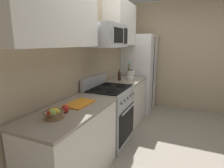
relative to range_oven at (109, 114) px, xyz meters
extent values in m
plane|color=gray|center=(0.00, -0.68, -0.47)|extent=(16.00, 16.00, 0.00)
cube|color=tan|center=(0.00, 0.37, 0.83)|extent=(8.00, 0.10, 2.60)
cube|color=silver|center=(-1.02, 0.00, -0.03)|extent=(1.21, 0.56, 0.88)
cube|color=gray|center=(-1.02, 0.00, 0.42)|extent=(1.25, 0.60, 0.03)
cube|color=#B2B5BA|center=(0.00, 0.00, -0.02)|extent=(0.76, 0.60, 0.91)
cube|color=black|center=(0.00, -0.31, -0.11)|extent=(0.67, 0.01, 0.51)
cylinder|color=#B2B5BA|center=(0.00, -0.33, 0.14)|extent=(0.57, 0.02, 0.02)
cube|color=black|center=(0.00, 0.00, 0.44)|extent=(0.73, 0.54, 0.02)
cube|color=#B2B5BA|center=(0.00, 0.27, 0.53)|extent=(0.76, 0.06, 0.18)
torus|color=black|center=(-0.18, -0.13, 0.46)|extent=(0.17, 0.17, 0.02)
torus|color=black|center=(0.18, -0.13, 0.46)|extent=(0.17, 0.17, 0.02)
torus|color=black|center=(-0.18, 0.12, 0.46)|extent=(0.17, 0.17, 0.02)
torus|color=black|center=(0.18, 0.12, 0.46)|extent=(0.17, 0.17, 0.02)
cylinder|color=#4C4C51|center=(-0.27, -0.31, 0.32)|extent=(0.04, 0.02, 0.04)
cylinder|color=#4C4C51|center=(-0.14, -0.31, 0.32)|extent=(0.04, 0.02, 0.04)
cylinder|color=#4C4C51|center=(0.00, -0.31, 0.32)|extent=(0.04, 0.02, 0.04)
cylinder|color=#4C4C51|center=(0.14, -0.31, 0.32)|extent=(0.04, 0.02, 0.04)
cylinder|color=#4C4C51|center=(0.27, -0.31, 0.32)|extent=(0.04, 0.02, 0.04)
cube|color=silver|center=(0.85, 0.00, -0.03)|extent=(0.89, 0.56, 0.88)
cube|color=gray|center=(0.85, 0.00, 0.42)|extent=(0.93, 0.60, 0.03)
cube|color=silver|center=(1.75, -0.02, 0.43)|extent=(0.82, 0.67, 1.80)
cube|color=black|center=(1.75, -0.36, 0.43)|extent=(0.01, 0.01, 1.71)
cylinder|color=#B2B5BA|center=(1.70, -0.38, 0.47)|extent=(0.02, 0.02, 0.72)
cylinder|color=#B2B5BA|center=(1.80, -0.38, 0.47)|extent=(0.02, 0.02, 0.72)
cube|color=tan|center=(2.26, -0.68, 0.83)|extent=(0.10, 8.00, 2.60)
cube|color=#B2B5BA|center=(0.00, 0.03, 1.25)|extent=(0.70, 0.40, 0.34)
cube|color=black|center=(-0.06, -0.17, 1.25)|extent=(0.39, 0.01, 0.21)
cube|color=black|center=(0.25, -0.17, 1.25)|extent=(0.14, 0.01, 0.24)
cylinder|color=#B2B5BA|center=(-0.32, -0.20, 1.25)|extent=(0.02, 0.02, 0.24)
cube|color=silver|center=(-1.02, 0.15, 1.49)|extent=(1.24, 0.34, 0.79)
cube|color=silver|center=(0.86, 0.15, 1.49)|extent=(0.92, 0.34, 0.79)
cylinder|color=white|center=(1.16, 0.02, 0.51)|extent=(0.17, 0.17, 0.14)
cylinder|color=black|center=(1.16, 0.02, 0.52)|extent=(0.14, 0.14, 0.12)
cylinder|color=green|center=(1.17, 0.05, 0.58)|extent=(0.04, 0.02, 0.24)
cylinder|color=olive|center=(1.13, 0.04, 0.58)|extent=(0.06, 0.08, 0.24)
cylinder|color=green|center=(1.16, 0.07, 0.61)|extent=(0.09, 0.02, 0.29)
cone|color=brown|center=(-1.28, 0.00, 0.47)|extent=(0.20, 0.20, 0.06)
torus|color=brown|center=(-1.28, 0.00, 0.50)|extent=(0.20, 0.20, 0.01)
sphere|color=red|center=(-1.31, 0.01, 0.50)|extent=(0.07, 0.07, 0.07)
sphere|color=orange|center=(-1.25, 0.03, 0.49)|extent=(0.07, 0.07, 0.07)
sphere|color=yellow|center=(-1.24, 0.00, 0.49)|extent=(0.06, 0.06, 0.06)
sphere|color=#9EB74C|center=(-1.30, 0.01, 0.50)|extent=(0.08, 0.08, 0.08)
sphere|color=red|center=(-1.11, 0.00, 0.48)|extent=(0.08, 0.08, 0.08)
cube|color=orange|center=(-0.83, 0.01, 0.44)|extent=(0.38, 0.25, 0.02)
cylinder|color=#382314|center=(0.69, 0.10, 0.51)|extent=(0.06, 0.06, 0.15)
cone|color=#382314|center=(0.69, 0.10, 0.61)|extent=(0.06, 0.06, 0.04)
cylinder|color=black|center=(0.69, 0.10, 0.63)|extent=(0.02, 0.02, 0.01)
cylinder|color=white|center=(0.85, -0.06, 0.46)|extent=(0.13, 0.13, 0.05)
torus|color=white|center=(0.85, -0.06, 0.48)|extent=(0.14, 0.14, 0.01)
camera|label=1|loc=(-2.57, -1.17, 1.14)|focal=29.45mm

